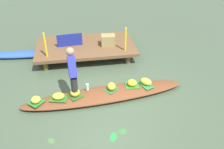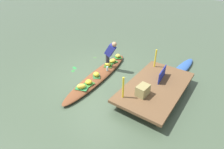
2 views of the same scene
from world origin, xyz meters
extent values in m
plane|color=#43543E|center=(0.00, 0.00, 0.00)|extent=(40.00, 40.00, 0.00)
cube|color=brown|center=(-0.32, 2.34, 0.35)|extent=(3.20, 1.80, 0.10)
cylinder|color=brown|center=(-1.60, 1.62, 0.15)|extent=(0.14, 0.14, 0.30)
cylinder|color=brown|center=(0.96, 1.62, 0.15)|extent=(0.14, 0.14, 0.30)
cylinder|color=brown|center=(-1.60, 3.06, 0.15)|extent=(0.14, 0.14, 0.30)
cylinder|color=brown|center=(0.96, 3.06, 0.15)|extent=(0.14, 0.14, 0.30)
ellipsoid|color=brown|center=(0.00, 0.00, 0.09)|extent=(4.27, 1.10, 0.19)
ellipsoid|color=#2D559D|center=(-2.40, 2.60, 0.09)|extent=(2.67, 0.63, 0.18)
cube|color=#34772B|center=(0.74, 0.15, 0.19)|extent=(0.37, 0.34, 0.01)
ellipsoid|color=gold|center=(0.74, 0.15, 0.27)|extent=(0.34, 0.34, 0.16)
cube|color=#2B5A1E|center=(-0.75, -0.05, 0.19)|extent=(0.44, 0.44, 0.01)
ellipsoid|color=yellow|center=(-0.75, -0.05, 0.29)|extent=(0.33, 0.33, 0.20)
cube|color=#25732A|center=(-1.69, -0.16, 0.19)|extent=(0.45, 0.45, 0.01)
ellipsoid|color=gold|center=(-1.69, -0.16, 0.27)|extent=(0.28, 0.28, 0.16)
cube|color=#2E6331|center=(0.18, 0.06, 0.19)|extent=(0.45, 0.45, 0.01)
ellipsoid|color=gold|center=(0.18, 0.06, 0.29)|extent=(0.24, 0.28, 0.19)
cube|color=#297F3E|center=(1.11, 0.13, 0.19)|extent=(0.39, 0.50, 0.01)
ellipsoid|color=yellow|center=(1.11, 0.13, 0.29)|extent=(0.36, 0.36, 0.19)
cube|color=#2C6623|center=(-1.16, -0.10, 0.19)|extent=(0.48, 0.39, 0.01)
ellipsoid|color=yellow|center=(-1.16, -0.10, 0.26)|extent=(0.33, 0.27, 0.14)
cylinder|color=#28282D|center=(-0.75, -0.07, 0.46)|extent=(0.16, 0.16, 0.55)
cube|color=navy|center=(-0.77, 0.06, 0.96)|extent=(0.23, 0.52, 0.59)
sphere|color=#9E7556|center=(-0.78, 0.25, 1.27)|extent=(0.20, 0.20, 0.20)
cylinder|color=silver|center=(-0.44, 0.14, 0.28)|extent=(0.08, 0.08, 0.18)
cube|color=navy|center=(-0.82, 2.34, 0.61)|extent=(0.81, 0.11, 0.41)
cylinder|color=yellow|center=(-1.52, 1.74, 0.78)|extent=(0.06, 0.06, 0.76)
cylinder|color=yellow|center=(0.88, 1.74, 0.78)|extent=(0.06, 0.06, 0.76)
cube|color=#8F824E|center=(0.41, 2.20, 0.58)|extent=(0.47, 0.36, 0.35)
ellipsoid|color=#29873C|center=(-0.01, -1.37, 0.00)|extent=(0.24, 0.31, 0.01)
ellipsoid|color=#466E3B|center=(-1.31, -1.26, 0.00)|extent=(0.20, 0.22, 0.01)
ellipsoid|color=#307834|center=(0.21, -1.24, 0.00)|extent=(0.24, 0.23, 0.01)
camera|label=1|loc=(-0.61, -4.92, 3.92)|focal=38.90mm
camera|label=2|loc=(4.91, 4.17, 4.25)|focal=30.03mm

